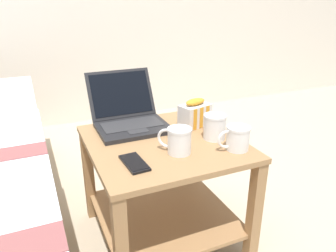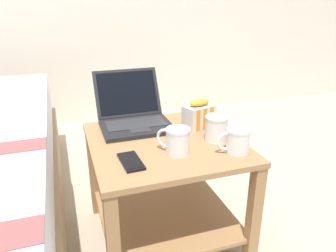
{
  "view_description": "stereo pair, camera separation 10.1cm",
  "coord_description": "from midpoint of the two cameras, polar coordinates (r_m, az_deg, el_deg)",
  "views": [
    {
      "loc": [
        -0.46,
        -1.11,
        1.01
      ],
      "look_at": [
        0.0,
        -0.04,
        0.55
      ],
      "focal_mm": 35.0,
      "sensor_mm": 36.0,
      "label": 1
    },
    {
      "loc": [
        -0.37,
        -1.14,
        1.01
      ],
      "look_at": [
        0.0,
        -0.04,
        0.55
      ],
      "focal_mm": 35.0,
      "sensor_mm": 36.0,
      "label": 2
    }
  ],
  "objects": [
    {
      "name": "mug_mid_center",
      "position": [
        1.32,
        10.55,
        -0.17
      ],
      "size": [
        0.09,
        0.14,
        0.1
      ],
      "color": "white",
      "rests_on": "bedside_table"
    },
    {
      "name": "snack_bag",
      "position": [
        1.45,
        7.44,
        1.95
      ],
      "size": [
        0.15,
        0.11,
        0.12
      ],
      "color": "silver",
      "rests_on": "bedside_table"
    },
    {
      "name": "bedside_table",
      "position": [
        1.39,
        1.5,
        -8.75
      ],
      "size": [
        0.59,
        0.6,
        0.47
      ],
      "color": "#997047",
      "rests_on": "ground_plane"
    },
    {
      "name": "mug_front_right",
      "position": [
        1.24,
        14.26,
        -2.32
      ],
      "size": [
        0.13,
        0.09,
        0.09
      ],
      "color": "white",
      "rests_on": "bedside_table"
    },
    {
      "name": "laptop",
      "position": [
        1.47,
        -4.06,
        1.91
      ],
      "size": [
        0.3,
        0.34,
        0.22
      ],
      "color": "black",
      "rests_on": "bedside_table"
    },
    {
      "name": "cell_phone",
      "position": [
        1.15,
        -3.98,
        -6.2
      ],
      "size": [
        0.08,
        0.15,
        0.01
      ],
      "color": "black",
      "rests_on": "bedside_table"
    },
    {
      "name": "mug_front_left",
      "position": [
        1.2,
        3.99,
        -2.42
      ],
      "size": [
        0.11,
        0.11,
        0.1
      ],
      "color": "white",
      "rests_on": "bedside_table"
    },
    {
      "name": "ground_plane",
      "position": [
        1.57,
        1.39,
        -18.32
      ],
      "size": [
        8.0,
        8.0,
        0.0
      ],
      "primitive_type": "plane",
      "color": "tan"
    }
  ]
}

